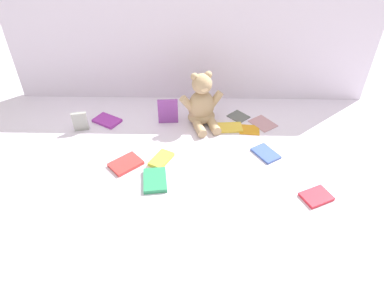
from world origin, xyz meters
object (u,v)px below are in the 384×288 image
(book_case_5, at_px, (126,164))
(book_case_11, at_px, (266,153))
(book_case_0, at_px, (80,122))
(book_case_6, at_px, (263,123))
(book_case_4, at_px, (168,111))
(book_case_8, at_px, (107,121))
(book_case_3, at_px, (161,159))
(book_case_7, at_px, (229,128))
(book_case_10, at_px, (316,197))
(book_case_1, at_px, (249,129))
(teddy_bear, at_px, (202,105))
(book_case_2, at_px, (155,180))
(book_case_9, at_px, (238,116))

(book_case_5, xyz_separation_m, book_case_11, (0.60, 0.08, -0.00))
(book_case_0, relative_size, book_case_6, 0.82)
(book_case_4, bearing_deg, book_case_8, 176.42)
(book_case_3, height_order, book_case_5, book_case_3)
(book_case_3, bearing_deg, book_case_5, 39.40)
(book_case_11, bearing_deg, book_case_6, -128.09)
(book_case_3, height_order, book_case_6, book_case_3)
(book_case_7, distance_m, book_case_10, 0.54)
(book_case_4, xyz_separation_m, book_case_5, (-0.16, -0.32, -0.06))
(book_case_1, relative_size, book_case_8, 0.74)
(book_case_3, xyz_separation_m, book_case_6, (0.47, 0.29, -0.00))
(teddy_bear, xyz_separation_m, book_case_6, (0.30, -0.01, -0.09))
(book_case_2, distance_m, book_case_3, 0.13)
(book_case_1, bearing_deg, book_case_10, -148.82)
(book_case_2, height_order, book_case_4, book_case_4)
(book_case_5, relative_size, book_case_7, 0.98)
(book_case_4, bearing_deg, book_case_11, -32.64)
(book_case_2, bearing_deg, book_case_9, 43.89)
(book_case_2, height_order, book_case_7, book_case_2)
(book_case_2, bearing_deg, book_case_7, 41.66)
(book_case_11, bearing_deg, book_case_7, -84.53)
(book_case_9, bearing_deg, book_case_11, -115.94)
(book_case_3, distance_m, book_case_4, 0.30)
(book_case_0, relative_size, book_case_5, 0.76)
(book_case_6, xyz_separation_m, book_case_10, (0.13, -0.49, 0.00))
(book_case_6, relative_size, book_case_10, 1.09)
(teddy_bear, bearing_deg, book_case_5, -151.48)
(book_case_10, distance_m, book_case_11, 0.30)
(book_case_0, relative_size, book_case_1, 1.03)
(book_case_2, distance_m, book_case_9, 0.60)
(book_case_0, height_order, book_case_2, book_case_0)
(teddy_bear, height_order, book_case_6, teddy_bear)
(teddy_bear, bearing_deg, book_case_11, -58.68)
(book_case_5, xyz_separation_m, book_case_6, (0.62, 0.32, -0.00))
(book_case_9, xyz_separation_m, book_case_10, (0.25, -0.55, 0.00))
(book_case_4, xyz_separation_m, book_case_11, (0.44, -0.24, -0.06))
(book_case_5, relative_size, book_case_11, 1.09)
(book_case_6, height_order, book_case_7, book_case_7)
(book_case_2, distance_m, book_case_8, 0.50)
(book_case_2, xyz_separation_m, book_case_10, (0.62, -0.07, -0.00))
(book_case_6, bearing_deg, book_case_9, 116.55)
(book_case_10, bearing_deg, book_case_11, -174.37)
(teddy_bear, relative_size, book_case_6, 2.22)
(teddy_bear, relative_size, book_case_1, 2.78)
(book_case_10, bearing_deg, book_case_1, 179.75)
(teddy_bear, height_order, book_case_1, teddy_bear)
(book_case_3, bearing_deg, book_case_4, -64.20)
(book_case_2, height_order, book_case_10, book_case_2)
(book_case_0, relative_size, book_case_3, 0.86)
(book_case_0, height_order, book_case_7, book_case_0)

